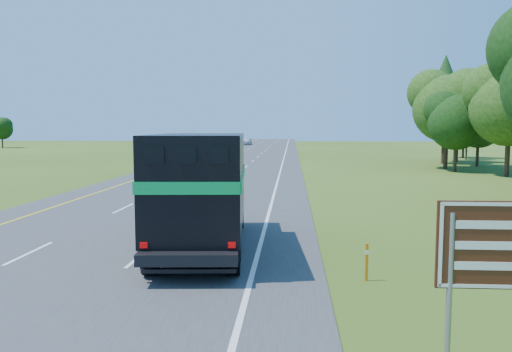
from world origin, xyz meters
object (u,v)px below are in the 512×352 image
at_px(white_suv, 195,156).
at_px(horse_truck, 202,188).
at_px(far_car, 247,141).
at_px(exit_sign, 502,253).

bearing_deg(white_suv, horse_truck, -74.04).
relative_size(horse_truck, far_car, 1.79).
distance_m(far_car, exit_sign, 111.05).
height_order(horse_truck, white_suv, horse_truck).
distance_m(white_suv, far_car, 64.63).
relative_size(white_suv, far_car, 1.38).
relative_size(far_car, exit_sign, 1.50).
relative_size(white_suv, exit_sign, 2.08).
height_order(horse_truck, exit_sign, horse_truck).
bearing_deg(exit_sign, white_suv, 106.24).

